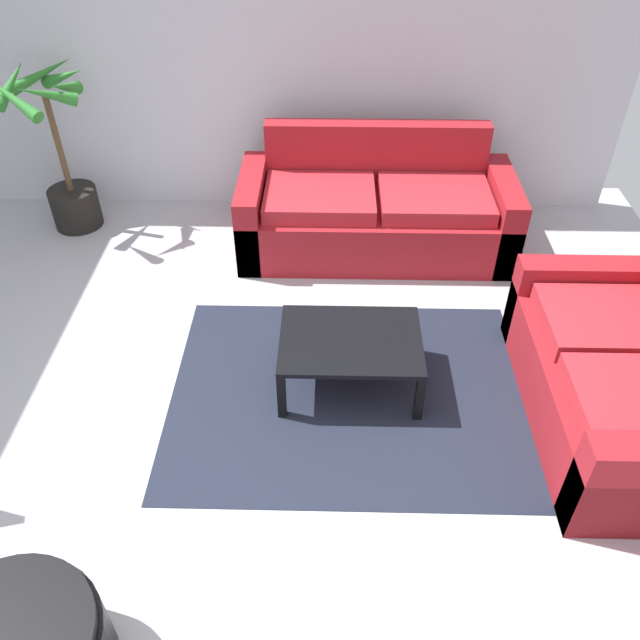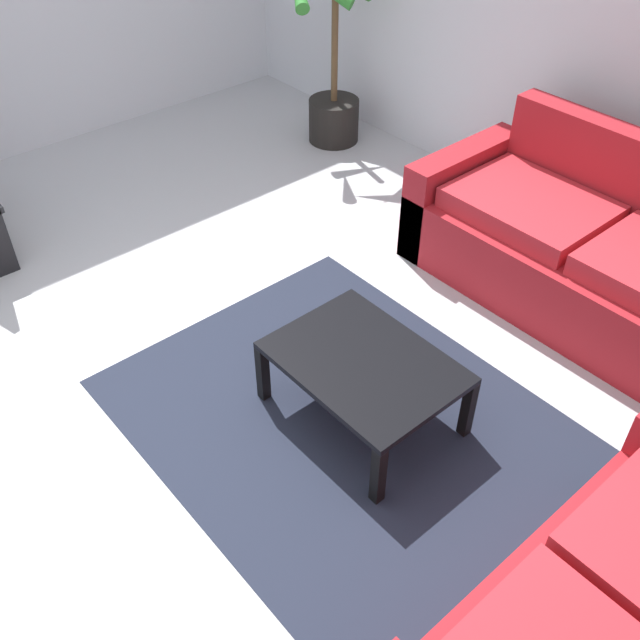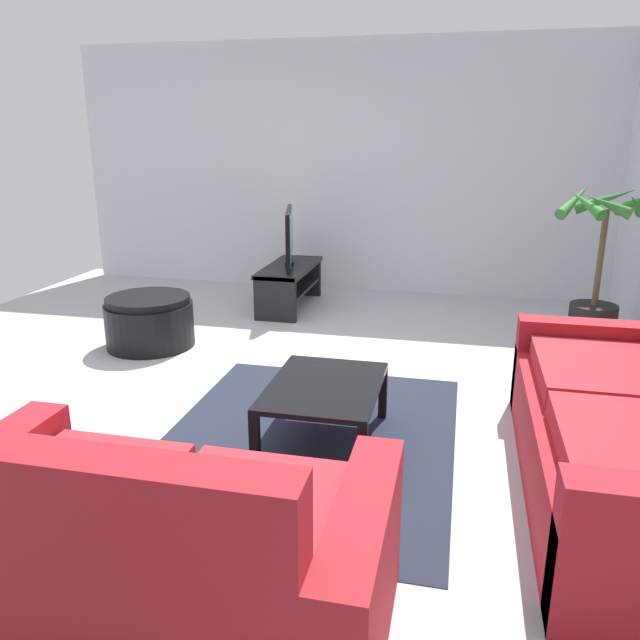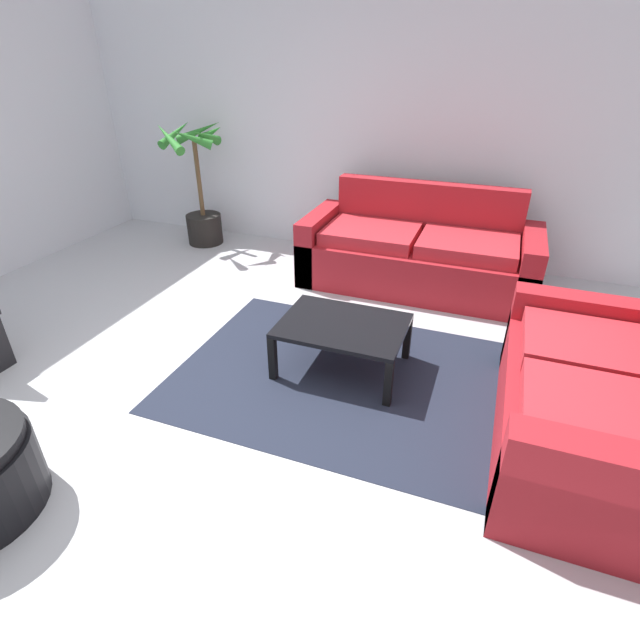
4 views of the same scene
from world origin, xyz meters
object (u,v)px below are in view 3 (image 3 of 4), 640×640
at_px(potted_palm, 597,282).
at_px(ottoman, 150,321).
at_px(couch_main, 632,442).
at_px(tv_stand, 290,280).
at_px(coffee_table, 324,392).
at_px(tv, 289,236).
at_px(couch_loveseat, 156,561).

relative_size(potted_palm, ottoman, 1.83).
relative_size(couch_main, tv_stand, 1.93).
bearing_deg(ottoman, potted_palm, 104.59).
distance_m(couch_main, coffee_table, 1.60).
bearing_deg(ottoman, tv, 150.07).
bearing_deg(tv_stand, tv, 104.09).
xyz_separation_m(couch_main, coffee_table, (-0.22, -1.58, 0.02)).
xyz_separation_m(couch_loveseat, ottoman, (-2.90, -1.55, -0.09)).
xyz_separation_m(couch_main, tv_stand, (-3.01, -2.57, -0.01)).
bearing_deg(couch_loveseat, potted_palm, 151.23).
distance_m(coffee_table, potted_palm, 2.96).
height_order(tv_stand, coffee_table, tv_stand).
height_order(couch_main, couch_loveseat, same).
bearing_deg(ottoman, couch_main, 65.12).
bearing_deg(tv_stand, couch_main, 40.49).
bearing_deg(couch_loveseat, tv, -170.57).
distance_m(couch_main, couch_loveseat, 2.27).
bearing_deg(potted_palm, ottoman, -75.41).
height_order(couch_main, ottoman, couch_main).
bearing_deg(tv, potted_palm, 80.30).
bearing_deg(ottoman, coffee_table, 53.25).
bearing_deg(tv_stand, couch_loveseat, 9.47).
distance_m(tv, potted_palm, 2.88).
relative_size(tv, ottoman, 1.26).
bearing_deg(couch_loveseat, tv_stand, -170.53).
distance_m(tv_stand, ottoman, 1.66).
distance_m(couch_loveseat, tv_stand, 4.39).
height_order(couch_loveseat, coffee_table, couch_loveseat).
xyz_separation_m(tv_stand, ottoman, (1.44, -0.82, -0.08)).
xyz_separation_m(tv_stand, coffee_table, (2.79, 0.99, 0.03)).
height_order(tv_stand, tv, tv).
bearing_deg(potted_palm, coffee_table, -38.74).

